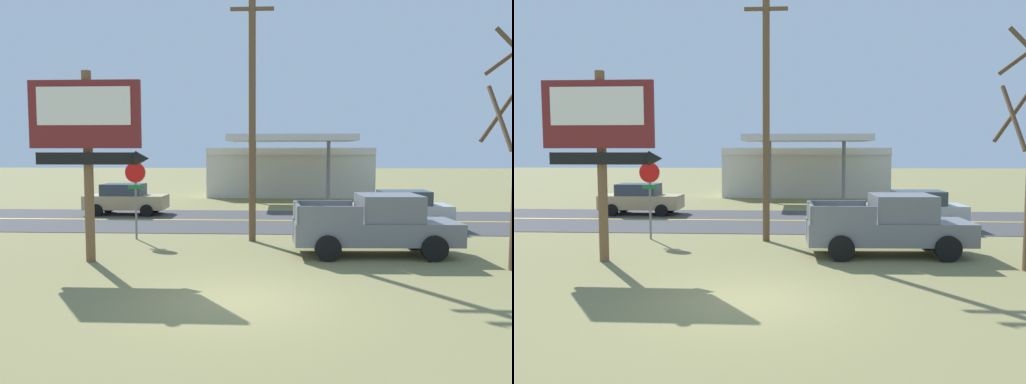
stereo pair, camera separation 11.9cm
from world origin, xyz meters
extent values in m
plane|color=olive|center=(0.00, 0.00, 0.00)|extent=(180.00, 180.00, 0.00)
cube|color=#3D3D3F|center=(0.00, 13.00, 0.01)|extent=(140.00, 8.00, 0.02)
cube|color=gold|center=(0.00, 13.00, 0.02)|extent=(126.00, 0.20, 0.01)
cylinder|color=brown|center=(-4.83, 3.84, 2.86)|extent=(0.28, 0.28, 5.72)
cube|color=maroon|center=(-4.83, 3.66, 4.43)|extent=(3.32, 0.16, 1.99)
cube|color=white|center=(-4.83, 3.57, 4.67)|extent=(2.79, 0.03, 1.12)
cube|color=black|center=(-4.83, 3.66, 3.13)|extent=(2.99, 0.12, 0.36)
cone|color=black|center=(-3.14, 3.66, 3.13)|extent=(0.40, 0.44, 0.44)
cylinder|color=slate|center=(-4.55, 7.69, 1.10)|extent=(0.08, 0.08, 2.20)
cylinder|color=red|center=(-4.55, 7.66, 2.55)|extent=(0.76, 0.03, 0.76)
cylinder|color=white|center=(-4.55, 7.68, 2.55)|extent=(0.80, 0.01, 0.80)
cube|color=#19722D|center=(-4.55, 7.66, 2.00)|extent=(0.56, 0.03, 0.14)
cylinder|color=brown|center=(-0.11, 7.52, 4.88)|extent=(0.26, 0.26, 9.76)
cube|color=brown|center=(-0.11, 7.52, 8.46)|extent=(1.58, 0.12, 0.12)
cylinder|color=brown|center=(7.32, 3.97, 4.52)|extent=(1.49, 0.65, 1.86)
cylinder|color=brown|center=(6.93, 3.22, 4.27)|extent=(0.26, 1.38, 1.89)
cube|color=beige|center=(1.61, 27.55, 1.80)|extent=(12.00, 6.00, 3.60)
cube|color=silver|center=(1.61, 24.50, 3.35)|extent=(12.00, 0.12, 0.50)
cube|color=silver|center=(1.61, 21.55, 4.20)|extent=(8.00, 5.00, 0.40)
cylinder|color=slate|center=(-0.79, 21.55, 2.10)|extent=(0.24, 0.24, 4.20)
cylinder|color=slate|center=(4.01, 21.55, 2.10)|extent=(0.24, 0.24, 4.20)
cube|color=slate|center=(3.96, 5.24, 0.76)|extent=(5.27, 2.16, 0.72)
cube|color=slate|center=(4.41, 5.26, 1.54)|extent=(1.97, 1.87, 0.84)
cube|color=#28333D|center=(5.30, 5.29, 1.54)|extent=(0.16, 1.66, 0.71)
cube|color=slate|center=(2.40, 6.10, 1.40)|extent=(1.95, 0.20, 0.56)
cube|color=slate|center=(2.47, 4.26, 1.40)|extent=(1.95, 0.20, 0.56)
cube|color=slate|center=(1.46, 5.14, 1.40)|extent=(0.19, 1.88, 0.56)
cylinder|color=black|center=(5.53, 6.28, 0.40)|extent=(0.81, 0.31, 0.80)
cylinder|color=black|center=(5.61, 4.32, 0.40)|extent=(0.81, 0.31, 0.80)
cylinder|color=black|center=(2.31, 6.16, 0.40)|extent=(0.81, 0.31, 0.80)
cylinder|color=black|center=(2.38, 4.20, 0.40)|extent=(0.81, 0.31, 0.80)
cube|color=tan|center=(-7.21, 15.00, 0.68)|extent=(4.20, 1.76, 0.72)
cube|color=#2D3842|center=(-7.36, 15.00, 1.34)|extent=(2.10, 1.56, 0.60)
cylinder|color=black|center=(-5.91, 15.88, 0.32)|extent=(0.64, 0.24, 0.64)
cylinder|color=black|center=(-5.91, 14.12, 0.32)|extent=(0.64, 0.24, 0.64)
cylinder|color=black|center=(-8.51, 15.88, 0.32)|extent=(0.64, 0.24, 0.64)
cylinder|color=black|center=(-8.51, 14.12, 0.32)|extent=(0.64, 0.24, 0.64)
cube|color=#A8AAAF|center=(6.14, 11.00, 0.68)|extent=(4.20, 1.76, 0.72)
cube|color=#2D3842|center=(6.29, 11.00, 1.34)|extent=(2.10, 1.56, 0.60)
cylinder|color=black|center=(4.84, 10.12, 0.32)|extent=(0.64, 0.24, 0.64)
cylinder|color=black|center=(4.84, 11.88, 0.32)|extent=(0.64, 0.24, 0.64)
cylinder|color=black|center=(7.44, 10.12, 0.32)|extent=(0.64, 0.24, 0.64)
cylinder|color=black|center=(7.44, 11.88, 0.32)|extent=(0.64, 0.24, 0.64)
camera|label=1|loc=(0.94, -10.84, 3.34)|focal=34.96mm
camera|label=2|loc=(1.06, -10.83, 3.34)|focal=34.96mm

